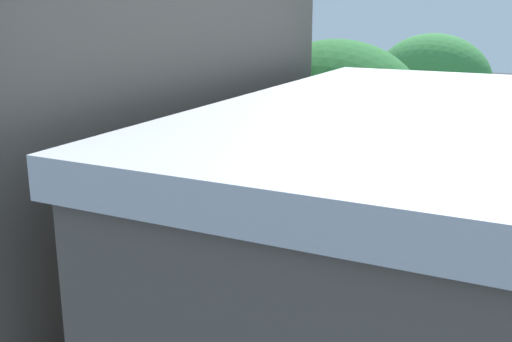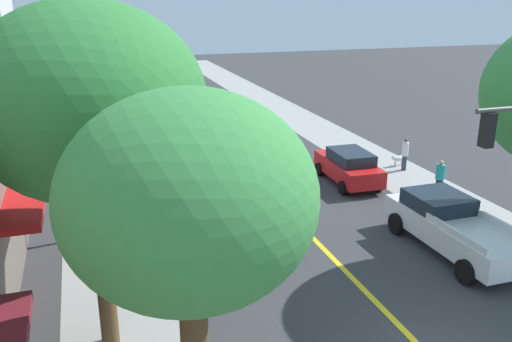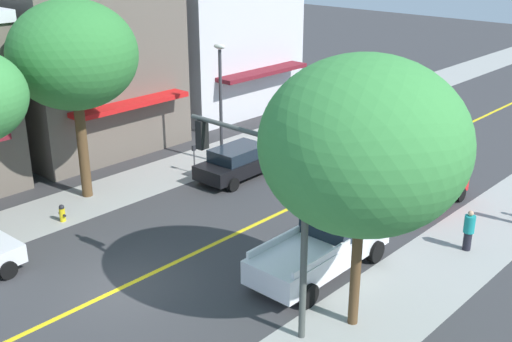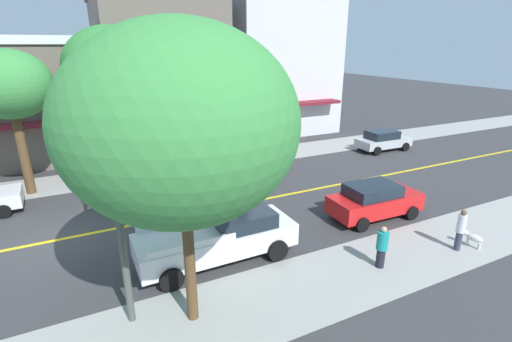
{
  "view_description": "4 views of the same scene",
  "coord_description": "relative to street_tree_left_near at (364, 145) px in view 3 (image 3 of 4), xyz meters",
  "views": [
    {
      "loc": [
        -24.69,
        -2.34,
        9.53
      ],
      "look_at": [
        1.15,
        10.57,
        1.67
      ],
      "focal_mm": 43.18,
      "sensor_mm": 36.0,
      "label": 1
    },
    {
      "loc": [
        -7.65,
        -8.95,
        8.63
      ],
      "look_at": [
        -1.39,
        10.33,
        1.96
      ],
      "focal_mm": 38.2,
      "sensor_mm": 36.0,
      "label": 2
    },
    {
      "loc": [
        15.66,
        -10.36,
        11.17
      ],
      "look_at": [
        -1.49,
        8.18,
        1.46
      ],
      "focal_mm": 44.46,
      "sensor_mm": 36.0,
      "label": 3
    },
    {
      "loc": [
        15.43,
        1.33,
        7.51
      ],
      "look_at": [
        1.73,
        8.07,
        2.26
      ],
      "focal_mm": 25.91,
      "sensor_mm": 36.0,
      "label": 4
    }
  ],
  "objects": [
    {
      "name": "ground_plane",
      "position": [
        -6.76,
        -3.56,
        -5.68
      ],
      "size": [
        140.0,
        140.0,
        0.0
      ],
      "primitive_type": "plane",
      "color": "#38383A"
    },
    {
      "name": "sidewalk_left",
      "position": [
        -13.83,
        -3.56,
        -5.67
      ],
      "size": [
        3.44,
        126.0,
        0.01
      ],
      "primitive_type": "cube",
      "color": "#9E9E99",
      "rests_on": "ground"
    },
    {
      "name": "road_centerline_stripe",
      "position": [
        -6.76,
        -3.56,
        -5.68
      ],
      "size": [
        0.2,
        126.0,
        0.0
      ],
      "primitive_type": "cube",
      "color": "yellow",
      "rests_on": "ground"
    },
    {
      "name": "tan_rowhouse",
      "position": [
        -21.8,
        4.17,
        -0.05
      ],
      "size": [
        11.37,
        8.88,
        11.24
      ],
      "rotation": [
        0.0,
        0.0,
        -1.57
      ],
      "color": "#665B51",
      "rests_on": "ground"
    },
    {
      "name": "street_tree_left_near",
      "position": [
        0.0,
        0.0,
        0.0
      ],
      "size": [
        5.8,
        5.8,
        8.15
      ],
      "color": "brown",
      "rests_on": "ground"
    },
    {
      "name": "street_tree_left_far",
      "position": [
        -14.28,
        0.05,
        0.59
      ],
      "size": [
        5.33,
        5.33,
        8.56
      ],
      "color": "brown",
      "rests_on": "ground"
    },
    {
      "name": "fire_hydrant",
      "position": [
        -12.74,
        -2.13,
        -5.32
      ],
      "size": [
        0.44,
        0.24,
        0.73
      ],
      "color": "yellow",
      "rests_on": "ground"
    },
    {
      "name": "parking_meter",
      "position": [
        -12.82,
        5.16,
        -4.74
      ],
      "size": [
        0.12,
        0.18,
        1.43
      ],
      "color": "#4C4C51",
      "rests_on": "ground"
    },
    {
      "name": "traffic_light_mast",
      "position": [
        -2.05,
        -1.61,
        -1.52
      ],
      "size": [
        4.54,
        0.32,
        6.23
      ],
      "rotation": [
        0.0,
        0.0,
        3.14
      ],
      "color": "#474C47",
      "rests_on": "ground"
    },
    {
      "name": "street_lamp",
      "position": [
        -12.88,
        7.06,
        -1.92
      ],
      "size": [
        0.7,
        0.36,
        6.02
      ],
      "color": "#38383D",
      "rests_on": "ground"
    },
    {
      "name": "red_sedan_right_curb",
      "position": [
        -2.73,
        9.33,
        -4.84
      ],
      "size": [
        2.11,
        4.29,
        1.62
      ],
      "rotation": [
        0.0,
        0.0,
        1.54
      ],
      "color": "red",
      "rests_on": "ground"
    },
    {
      "name": "silver_sedan_left_curb",
      "position": [
        -11.05,
        17.98,
        -4.9
      ],
      "size": [
        1.99,
        4.14,
        1.5
      ],
      "rotation": [
        0.0,
        0.0,
        1.55
      ],
      "color": "#B7BABF",
      "rests_on": "ground"
    },
    {
      "name": "black_sedan_left_curb",
      "position": [
        -10.82,
        6.3,
        -4.87
      ],
      "size": [
        2.15,
        4.78,
        1.56
      ],
      "rotation": [
        0.0,
        0.0,
        1.6
      ],
      "color": "black",
      "rests_on": "ground"
    },
    {
      "name": "white_pickup_truck",
      "position": [
        -2.58,
        1.87,
        -4.76
      ],
      "size": [
        2.37,
        5.75,
        1.79
      ],
      "rotation": [
        0.0,
        0.0,
        1.58
      ],
      "color": "silver",
      "rests_on": "ground"
    },
    {
      "name": "pedestrian_teal_shirt",
      "position": [
        0.44,
        6.73,
        -4.86
      ],
      "size": [
        0.4,
        0.4,
        1.58
      ],
      "rotation": [
        0.0,
        0.0,
        5.83
      ],
      "color": "black",
      "rests_on": "ground"
    }
  ]
}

